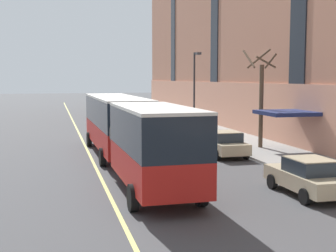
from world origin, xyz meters
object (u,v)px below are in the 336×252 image
Objects in this scene: parked_car_champagne_2 at (224,144)px; street_tree_far_uptown at (261,97)px; parked_car_champagne_3 at (308,177)px; fire_hydrant at (181,123)px; street_lamp at (195,83)px; parked_car_navy_0 at (157,118)px; city_bus at (127,128)px.

parked_car_champagne_2 is 4.83m from street_tree_far_uptown.
parked_car_champagne_2 and parked_car_champagne_3 have the same top height.
parked_car_champagne_2 is at bearing 89.43° from parked_car_champagne_3.
parked_car_champagne_2 is 5.94× the size of fire_hydrant.
parked_car_champagne_3 is 21.93m from street_lamp.
street_lamp is at bearing -75.98° from parked_car_navy_0.
parked_car_navy_0 and parked_car_champagne_2 have the same top height.
parked_car_navy_0 is at bearing 101.48° from street_tree_far_uptown.
street_lamp is 9.47× the size of fire_hydrant.
street_tree_far_uptown reaches higher than city_bus.
parked_car_champagne_2 is (6.29, 1.98, -1.33)m from city_bus.
street_lamp reaches higher than city_bus.
parked_car_navy_0 is 18.78m from parked_car_champagne_2.
fire_hydrant is at bearing 66.15° from city_bus.
parked_car_navy_0 is 0.63× the size of street_lamp.
parked_car_champagne_3 is (6.19, -7.90, -1.33)m from city_bus.
city_bus is at bearing -157.18° from street_tree_far_uptown.
parked_car_champagne_2 is at bearing -148.19° from street_tree_far_uptown.
parked_car_navy_0 is 0.65× the size of street_tree_far_uptown.
parked_car_navy_0 is 8.12m from street_lamp.
parked_car_champagne_2 is 16.04m from fire_hydrant.
street_lamp is at bearing 81.54° from parked_car_champagne_2.
parked_car_navy_0 and parked_car_champagne_3 have the same top height.
fire_hydrant is (1.64, 15.96, -0.29)m from parked_car_champagne_2.
parked_car_champagne_2 is at bearing -98.46° from street_lamp.
city_bus is at bearing -113.85° from fire_hydrant.
parked_car_champagne_3 is at bearing -94.87° from street_lamp.
parked_car_champagne_3 is at bearing -106.13° from street_tree_far_uptown.
fire_hydrant is (-1.72, 13.87, -3.06)m from street_tree_far_uptown.
city_bus reaches higher than parked_car_champagne_2.
street_lamp reaches higher than street_tree_far_uptown.
parked_car_champagne_3 is at bearing -93.85° from fire_hydrant.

